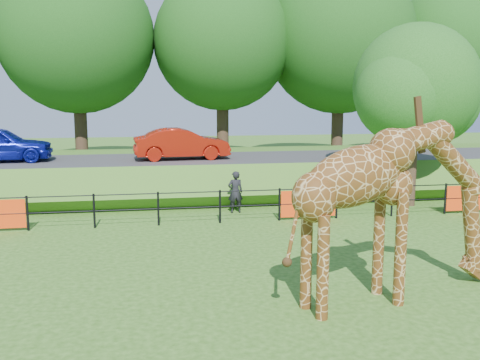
{
  "coord_description": "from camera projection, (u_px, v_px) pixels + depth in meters",
  "views": [
    {
      "loc": [
        -2.2,
        -8.99,
        4.19
      ],
      "look_at": [
        0.06,
        4.41,
        2.0
      ],
      "focal_mm": 40.0,
      "sensor_mm": 36.0,
      "label": 1
    }
  ],
  "objects": [
    {
      "name": "bg_tree_line",
      "position": [
        220.0,
        41.0,
        30.36
      ],
      "size": [
        37.3,
        8.8,
        11.82
      ],
      "color": "#362318",
      "rests_on": "ground"
    },
    {
      "name": "car_red",
      "position": [
        182.0,
        144.0,
        22.88
      ],
      "size": [
        4.15,
        1.73,
        1.34
      ],
      "primitive_type": "imported",
      "rotation": [
        0.0,
        0.0,
        1.65
      ],
      "color": "#B81D0D",
      "rests_on": "road"
    },
    {
      "name": "visitor",
      "position": [
        235.0,
        192.0,
        18.99
      ],
      "size": [
        0.57,
        0.39,
        1.5
      ],
      "primitive_type": "imported",
      "rotation": [
        0.0,
        0.0,
        3.21
      ],
      "color": "black",
      "rests_on": "ground"
    },
    {
      "name": "tree_east",
      "position": [
        417.0,
        92.0,
        19.72
      ],
      "size": [
        5.4,
        4.71,
        6.76
      ],
      "color": "#362318",
      "rests_on": "ground"
    },
    {
      "name": "embankment",
      "position": [
        199.0,
        171.0,
        24.77
      ],
      "size": [
        40.0,
        9.0,
        1.3
      ],
      "primitive_type": "cube",
      "color": "#2C5515",
      "rests_on": "ground"
    },
    {
      "name": "giraffe",
      "position": [
        397.0,
        211.0,
        10.84
      ],
      "size": [
        5.22,
        2.22,
        3.68
      ],
      "primitive_type": null,
      "rotation": [
        0.0,
        0.0,
        0.26
      ],
      "color": "#5E3513",
      "rests_on": "ground"
    },
    {
      "name": "road",
      "position": [
        202.0,
        160.0,
        23.19
      ],
      "size": [
        40.0,
        5.0,
        0.12
      ],
      "primitive_type": "cube",
      "color": "#2F2F31",
      "rests_on": "embankment"
    },
    {
      "name": "perimeter_fence",
      "position": [
        220.0,
        207.0,
        17.48
      ],
      "size": [
        28.07,
        0.1,
        1.1
      ],
      "primitive_type": null,
      "color": "black",
      "rests_on": "ground"
    },
    {
      "name": "ground",
      "position": [
        277.0,
        325.0,
        9.78
      ],
      "size": [
        90.0,
        90.0,
        0.0
      ],
      "primitive_type": "plane",
      "color": "#2C5515",
      "rests_on": "ground"
    }
  ]
}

